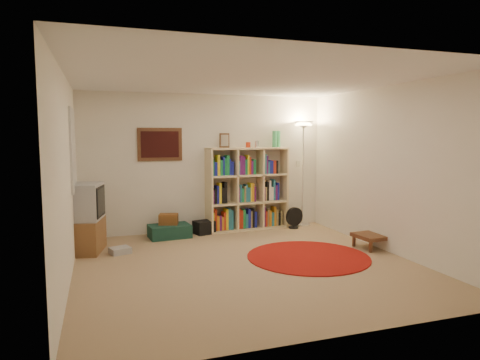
# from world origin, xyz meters

# --- Properties ---
(room) EXTENTS (4.54, 4.54, 2.54)m
(room) POSITION_xyz_m (-0.05, 0.05, 1.26)
(room) COLOR #A2835F
(room) RESTS_ON ground
(bookshelf) EXTENTS (1.56, 0.54, 1.84)m
(bookshelf) POSITION_xyz_m (0.71, 2.12, 0.74)
(bookshelf) COLOR #FFE4AA
(bookshelf) RESTS_ON ground
(floor_lamp) EXTENTS (0.44, 0.44, 2.03)m
(floor_lamp) POSITION_xyz_m (1.86, 2.06, 1.68)
(floor_lamp) COLOR white
(floor_lamp) RESTS_ON ground
(floor_fan) EXTENTS (0.36, 0.22, 0.40)m
(floor_fan) POSITION_xyz_m (1.60, 1.87, 0.20)
(floor_fan) COLOR black
(floor_fan) RESTS_ON ground
(tv_stand) EXTENTS (0.64, 0.81, 1.04)m
(tv_stand) POSITION_xyz_m (-2.12, 1.37, 0.50)
(tv_stand) COLOR brown
(tv_stand) RESTS_ON ground
(dvd_box) EXTENTS (0.34, 0.31, 0.09)m
(dvd_box) POSITION_xyz_m (-1.62, 1.10, 0.05)
(dvd_box) COLOR #B0B1B5
(dvd_box) RESTS_ON ground
(suitcase) EXTENTS (0.73, 0.51, 0.22)m
(suitcase) POSITION_xyz_m (-0.76, 1.88, 0.11)
(suitcase) COLOR #14392E
(suitcase) RESTS_ON ground
(wicker_basket) EXTENTS (0.37, 0.31, 0.18)m
(wicker_basket) POSITION_xyz_m (-0.77, 1.93, 0.31)
(wicker_basket) COLOR brown
(wicker_basket) RESTS_ON suitcase
(duffel_bag) EXTENTS (0.40, 0.36, 0.23)m
(duffel_bag) POSITION_xyz_m (-0.13, 1.97, 0.12)
(duffel_bag) COLOR black
(duffel_bag) RESTS_ON ground
(paper_towel) EXTENTS (0.12, 0.12, 0.23)m
(paper_towel) POSITION_xyz_m (0.35, 2.07, 0.11)
(paper_towel) COLOR silver
(paper_towel) RESTS_ON ground
(red_rug) EXTENTS (1.77, 1.77, 0.02)m
(red_rug) POSITION_xyz_m (0.96, 0.05, 0.01)
(red_rug) COLOR maroon
(red_rug) RESTS_ON ground
(side_table) EXTENTS (0.53, 0.53, 0.22)m
(side_table) POSITION_xyz_m (2.14, 0.19, 0.19)
(side_table) COLOR #492A19
(side_table) RESTS_ON ground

